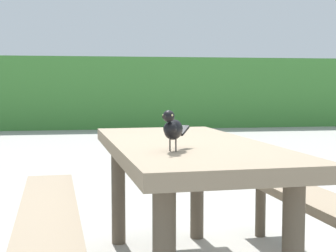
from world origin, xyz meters
name	(u,v)px	position (x,y,z in m)	size (l,w,h in m)	color
hedge_wall	(114,93)	(0.00, 10.13, 0.85)	(28.00, 1.64, 1.71)	#428438
picnic_table_foreground	(185,176)	(-0.21, -0.03, 0.56)	(1.78, 1.84, 0.74)	#84725B
bird_grackle	(173,128)	(-0.34, -0.41, 0.84)	(0.17, 0.26, 0.18)	black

